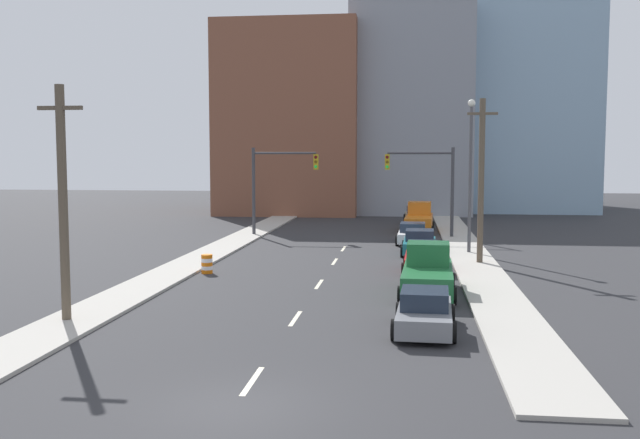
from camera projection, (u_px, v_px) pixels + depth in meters
ground_plane at (234, 408)px, 16.61m from camera, size 200.00×200.00×0.00m
sidewalk_left at (272, 223)px, 61.28m from camera, size 2.40×88.50×0.12m
sidewalk_right at (451, 225)px, 59.43m from camera, size 2.40×88.50×0.12m
lane_stripe_at_2m at (252, 381)px, 18.59m from camera, size 0.16×2.40×0.01m
lane_stripe_at_9m at (295, 318)px, 25.70m from camera, size 0.16×2.40×0.01m
lane_stripe_at_16m at (319, 284)px, 32.55m from camera, size 0.16×2.40×0.01m
lane_stripe_at_23m at (335, 262)px, 39.49m from camera, size 0.16×2.40×0.01m
lane_stripe_at_29m at (343, 249)px, 44.93m from camera, size 0.16×2.40×0.01m
building_brick_left at (295, 121)px, 74.96m from camera, size 14.00×16.00×18.90m
building_office_center at (410, 114)px, 77.36m from camera, size 12.00×20.00×20.85m
building_glass_right at (523, 44)px, 79.11m from camera, size 13.00×20.00×36.48m
traffic_signal_left at (272, 178)px, 51.88m from camera, size 4.90×0.35×6.44m
traffic_signal_right at (433, 179)px, 50.48m from camera, size 4.90×0.35×6.44m
utility_pole_left_near at (63, 202)px, 24.70m from camera, size 1.60×0.32×8.30m
utility_pole_right_mid at (481, 180)px, 38.09m from camera, size 1.60×0.32×8.89m
traffic_barrel at (207, 264)px, 35.51m from camera, size 0.56×0.56×0.95m
street_lamp at (470, 166)px, 42.09m from camera, size 0.44×0.44×9.15m
sedan_gray at (425, 312)px, 23.74m from camera, size 2.20×4.37×1.42m
pickup_truck_green at (428, 274)px, 30.12m from camera, size 2.49×5.84×2.13m
sedan_red at (422, 258)px, 36.15m from camera, size 2.10×4.50×1.51m
sedan_teal at (420, 243)px, 42.26m from camera, size 2.25×4.36×1.49m
sedan_white at (413, 234)px, 47.65m from camera, size 2.26×4.57×1.39m
pickup_truck_orange at (419, 220)px, 55.13m from camera, size 2.50×6.15×2.27m
sedan_tan at (417, 216)px, 61.54m from camera, size 2.32×4.36×1.47m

